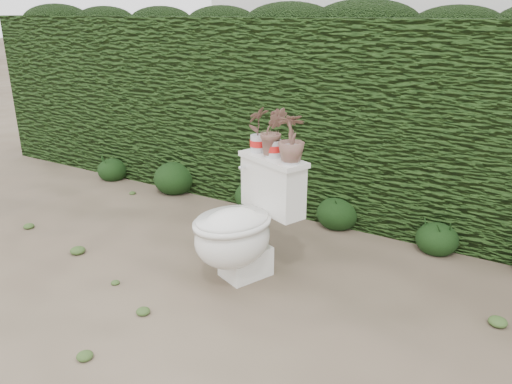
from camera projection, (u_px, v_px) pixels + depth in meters
The scene contains 11 objects.
ground at pixel (260, 283), 3.20m from camera, with size 60.00×60.00×0.00m, color #87745D.
hedge at pixel (357, 117), 4.21m from camera, with size 8.00×1.00×1.60m, color #2E501A.
toilet at pixel (243, 227), 3.17m from camera, with size 0.67×0.80×0.78m.
potted_plant_left at pixel (258, 130), 3.23m from camera, with size 0.15×0.10×0.29m, color #336720.
potted_plant_center at pixel (273, 133), 3.11m from camera, with size 0.17×0.14×0.30m, color #336720.
potted_plant_right at pixel (291, 140), 2.98m from camera, with size 0.16×0.16×0.29m, color #336720.
liriope_clump_0 at pixel (112, 167), 5.16m from camera, with size 0.30×0.30×0.24m, color #1A3512.
liriope_clump_1 at pixel (175, 175), 4.79m from camera, with size 0.40×0.40×0.32m, color #1A3512.
liriope_clump_2 at pixel (254, 193), 4.38m from camera, with size 0.35×0.35×0.28m, color #1A3512.
liriope_clump_3 at pixel (338, 210), 4.02m from camera, with size 0.34×0.34×0.27m, color #1A3512.
liriope_clump_4 at pixel (437, 235), 3.60m from camera, with size 0.30×0.30×0.24m, color #1A3512.
Camera 1 is at (1.43, -2.41, 1.65)m, focal length 35.00 mm.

